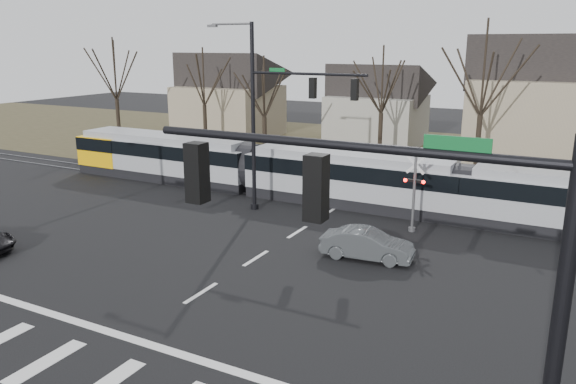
% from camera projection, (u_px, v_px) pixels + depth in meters
% --- Properties ---
extents(ground, '(140.00, 140.00, 0.00)m').
position_uv_depth(ground, '(166.00, 315.00, 19.37)').
color(ground, black).
extents(grass_verge, '(140.00, 28.00, 0.01)m').
position_uv_depth(grass_verge, '(417.00, 156.00, 46.72)').
color(grass_verge, '#38331E').
rests_on(grass_verge, ground).
extents(crosswalk, '(27.00, 2.60, 0.01)m').
position_uv_depth(crosswalk, '(75.00, 373.00, 15.95)').
color(crosswalk, silver).
rests_on(crosswalk, ground).
extents(stop_line, '(28.00, 0.35, 0.01)m').
position_uv_depth(stop_line, '(129.00, 338.00, 17.83)').
color(stop_line, silver).
rests_on(stop_line, ground).
extents(lane_dashes, '(0.18, 30.00, 0.01)m').
position_uv_depth(lane_dashes, '(343.00, 203.00, 33.04)').
color(lane_dashes, silver).
rests_on(lane_dashes, ground).
extents(rail_pair, '(90.00, 1.52, 0.06)m').
position_uv_depth(rail_pair, '(342.00, 203.00, 32.86)').
color(rail_pair, '#59595E').
rests_on(rail_pair, ground).
extents(tram, '(40.67, 3.02, 3.08)m').
position_uv_depth(tram, '(349.00, 176.00, 32.49)').
color(tram, gray).
rests_on(tram, ground).
extents(sedan, '(2.21, 4.28, 1.32)m').
position_uv_depth(sedan, '(367.00, 244.00, 24.30)').
color(sedan, '#414447').
rests_on(sedan, ground).
extents(signal_pole_near_right, '(6.72, 0.44, 8.00)m').
position_uv_depth(signal_pole_near_right, '(417.00, 314.00, 8.35)').
color(signal_pole_near_right, black).
rests_on(signal_pole_near_right, ground).
extents(signal_pole_far, '(9.28, 0.44, 10.20)m').
position_uv_depth(signal_pole_far, '(279.00, 110.00, 29.69)').
color(signal_pole_far, black).
rests_on(signal_pole_far, ground).
extents(rail_crossing_signal, '(1.08, 0.36, 4.00)m').
position_uv_depth(rail_crossing_signal, '(414.00, 195.00, 27.56)').
color(rail_crossing_signal, '#59595B').
rests_on(rail_crossing_signal, ground).
extents(tree_row, '(59.20, 7.20, 10.00)m').
position_uv_depth(tree_row, '(426.00, 104.00, 39.41)').
color(tree_row, black).
rests_on(tree_row, ground).
extents(house_a, '(9.72, 8.64, 8.60)m').
position_uv_depth(house_a, '(228.00, 91.00, 56.33)').
color(house_a, gray).
rests_on(house_a, ground).
extents(house_b, '(8.64, 7.56, 7.65)m').
position_uv_depth(house_b, '(377.00, 102.00, 51.39)').
color(house_b, gray).
rests_on(house_b, ground).
extents(house_c, '(10.80, 8.64, 10.10)m').
position_uv_depth(house_c, '(543.00, 97.00, 42.17)').
color(house_c, gray).
rests_on(house_c, ground).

